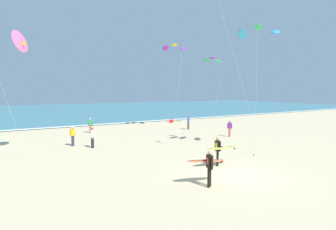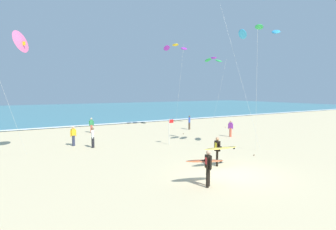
{
  "view_description": "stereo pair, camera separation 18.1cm",
  "coord_description": "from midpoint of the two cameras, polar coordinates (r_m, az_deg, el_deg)",
  "views": [
    {
      "loc": [
        -10.16,
        -10.08,
        4.37
      ],
      "look_at": [
        -0.5,
        5.74,
        2.72
      ],
      "focal_mm": 28.65,
      "sensor_mm": 36.0,
      "label": 1
    },
    {
      "loc": [
        -10.0,
        -10.17,
        4.37
      ],
      "look_at": [
        -0.5,
        5.74,
        2.72
      ],
      "focal_mm": 28.65,
      "sensor_mm": 36.0,
      "label": 2
    }
  ],
  "objects": [
    {
      "name": "ground_plane",
      "position": [
        14.94,
        13.15,
        -12.05
      ],
      "size": [
        160.0,
        160.0,
        0.0
      ],
      "primitive_type": "plane",
      "color": "beige"
    },
    {
      "name": "ocean_water",
      "position": [
        64.62,
        -22.39,
        0.88
      ],
      "size": [
        160.0,
        60.0,
        0.08
      ],
      "primitive_type": "cube",
      "color": "teal",
      "rests_on": "ground"
    },
    {
      "name": "shoreline_foam",
      "position": [
        35.7,
        -14.81,
        -1.96
      ],
      "size": [
        160.0,
        1.0,
        0.01
      ],
      "primitive_type": "cube",
      "color": "white",
      "rests_on": "ocean_water"
    },
    {
      "name": "surfer_lead",
      "position": [
        15.9,
        10.56,
        -7.07
      ],
      "size": [
        2.27,
        0.99,
        1.71
      ],
      "color": "black",
      "rests_on": "ground"
    },
    {
      "name": "surfer_trailing",
      "position": [
        12.66,
        8.12,
        -10.22
      ],
      "size": [
        1.98,
        1.09,
        1.71
      ],
      "color": "black",
      "rests_on": "ground"
    },
    {
      "name": "kite_delta_rose_mid",
      "position": [
        20.33,
        -29.08,
        13.54
      ],
      "size": [
        2.59,
        3.28,
        8.32
      ],
      "color": "pink",
      "rests_on": "ground"
    },
    {
      "name": "kite_arc_golden_far",
      "position": [
        31.35,
        1.18,
        14.21
      ],
      "size": [
        2.94,
        4.89,
        9.7
      ],
      "color": "purple",
      "rests_on": "ground"
    },
    {
      "name": "kite_arc_violet_high",
      "position": [
        34.65,
        9.22,
        11.54
      ],
      "size": [
        2.35,
        3.07,
        8.61
      ],
      "color": "green",
      "rests_on": "ground"
    },
    {
      "name": "kite_arc_emerald_low",
      "position": [
        21.07,
        18.46,
        16.52
      ],
      "size": [
        2.94,
        3.1,
        9.03
      ],
      "color": "#2D99DB",
      "rests_on": "ground"
    },
    {
      "name": "bystander_purple_top",
      "position": [
        26.38,
        12.8,
        -2.78
      ],
      "size": [
        0.3,
        0.46,
        1.59
      ],
      "color": "#D8593F",
      "rests_on": "ground"
    },
    {
      "name": "bystander_blue_top",
      "position": [
        30.66,
        4.18,
        -1.57
      ],
      "size": [
        0.35,
        0.4,
        1.59
      ],
      "color": "#4C3D2D",
      "rests_on": "ground"
    },
    {
      "name": "bystander_green_top",
      "position": [
        29.21,
        -16.36,
        -2.1
      ],
      "size": [
        0.47,
        0.28,
        1.59
      ],
      "color": "#D8593F",
      "rests_on": "ground"
    },
    {
      "name": "bystander_yellow_top",
      "position": [
        22.71,
        -19.83,
        -4.22
      ],
      "size": [
        0.49,
        0.25,
        1.59
      ],
      "color": "#2D334C",
      "rests_on": "ground"
    },
    {
      "name": "bystander_white_top",
      "position": [
        21.52,
        -16.03,
        -4.61
      ],
      "size": [
        0.28,
        0.47,
        1.59
      ],
      "color": "black",
      "rests_on": "ground"
    },
    {
      "name": "lifeguard_flag",
      "position": [
        22.03,
        0.02,
        -3.0
      ],
      "size": [
        0.44,
        0.05,
        2.1
      ],
      "color": "silver",
      "rests_on": "ground"
    }
  ]
}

